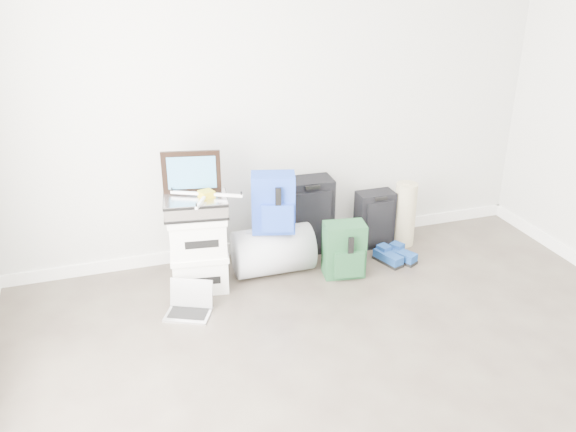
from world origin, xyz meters
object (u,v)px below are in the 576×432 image
object	(u,v)px
briefcase	(196,206)
large_suitcase	(307,216)
laptop	(190,305)
boxes_stack	(199,251)
carry_on	(375,219)
duffel_bag	(273,250)

from	to	relation	value
briefcase	large_suitcase	xyz separation A→B (m)	(0.98, 0.31, -0.35)
laptop	boxes_stack	bearing A→B (deg)	92.36
laptop	briefcase	bearing A→B (deg)	92.36
briefcase	carry_on	distance (m)	1.64
duffel_bag	large_suitcase	distance (m)	0.49
large_suitcase	boxes_stack	bearing A→B (deg)	-159.87
boxes_stack	large_suitcase	bearing A→B (deg)	25.53
briefcase	duffel_bag	xyz separation A→B (m)	(0.60, 0.04, -0.48)
duffel_bag	laptop	size ratio (longest dim) A/B	1.63
large_suitcase	laptop	bearing A→B (deg)	-147.64
duffel_bag	carry_on	bearing A→B (deg)	11.02
boxes_stack	briefcase	bearing A→B (deg)	0.00
duffel_bag	laptop	xyz separation A→B (m)	(-0.74, -0.38, -0.14)
duffel_bag	carry_on	xyz separation A→B (m)	(0.97, 0.18, 0.06)
briefcase	carry_on	world-z (taller)	briefcase
carry_on	laptop	distance (m)	1.81
boxes_stack	duffel_bag	bearing A→B (deg)	12.01
briefcase	duffel_bag	size ratio (longest dim) A/B	0.73
boxes_stack	large_suitcase	distance (m)	1.03
boxes_stack	laptop	world-z (taller)	boxes_stack
large_suitcase	carry_on	bearing A→B (deg)	-6.54
briefcase	laptop	distance (m)	0.72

